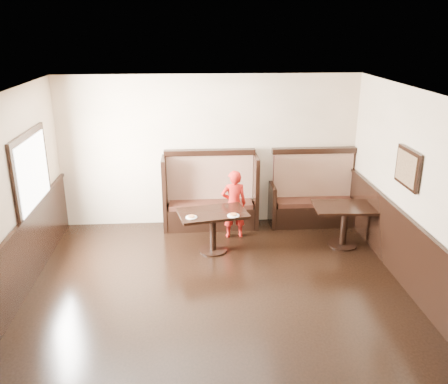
{
  "coord_description": "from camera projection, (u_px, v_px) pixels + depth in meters",
  "views": [
    {
      "loc": [
        -0.33,
        -5.01,
        3.61
      ],
      "look_at": [
        0.19,
        2.35,
        1.0
      ],
      "focal_mm": 38.0,
      "sensor_mm": 36.0,
      "label": 1
    }
  ],
  "objects": [
    {
      "name": "booth_main",
      "position": [
        210.0,
        199.0,
        8.86
      ],
      "size": [
        1.75,
        0.72,
        1.45
      ],
      "color": "black",
      "rests_on": "ground"
    },
    {
      "name": "table_neighbor",
      "position": [
        345.0,
        216.0,
        8.03
      ],
      "size": [
        1.09,
        0.75,
        0.73
      ],
      "rotation": [
        0.0,
        0.0,
        -0.06
      ],
      "color": "black",
      "rests_on": "ground"
    },
    {
      "name": "booth_neighbor",
      "position": [
        313.0,
        199.0,
        9.01
      ],
      "size": [
        1.65,
        0.72,
        1.45
      ],
      "color": "black",
      "rests_on": "ground"
    },
    {
      "name": "ground",
      "position": [
        222.0,
        330.0,
        5.94
      ],
      "size": [
        7.0,
        7.0,
        0.0
      ],
      "primitive_type": "plane",
      "color": "black",
      "rests_on": "ground"
    },
    {
      "name": "pizza_plate_left",
      "position": [
        191.0,
        217.0,
        7.56
      ],
      "size": [
        0.18,
        0.18,
        0.03
      ],
      "color": "white",
      "rests_on": "table_main"
    },
    {
      "name": "table_main",
      "position": [
        213.0,
        221.0,
        7.84
      ],
      "size": [
        1.22,
        0.89,
        0.7
      ],
      "rotation": [
        0.0,
        0.0,
        0.2
      ],
      "color": "black",
      "rests_on": "ground"
    },
    {
      "name": "room_shell",
      "position": [
        197.0,
        272.0,
        5.96
      ],
      "size": [
        7.0,
        7.0,
        7.0
      ],
      "color": "beige",
      "rests_on": "ground"
    },
    {
      "name": "child",
      "position": [
        234.0,
        204.0,
        8.36
      ],
      "size": [
        0.47,
        0.33,
        1.24
      ],
      "primitive_type": "imported",
      "rotation": [
        0.0,
        0.0,
        3.21
      ],
      "color": "#B11912",
      "rests_on": "ground"
    },
    {
      "name": "pizza_plate_right",
      "position": [
        233.0,
        215.0,
        7.62
      ],
      "size": [
        0.2,
        0.2,
        0.04
      ],
      "color": "white",
      "rests_on": "table_main"
    }
  ]
}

